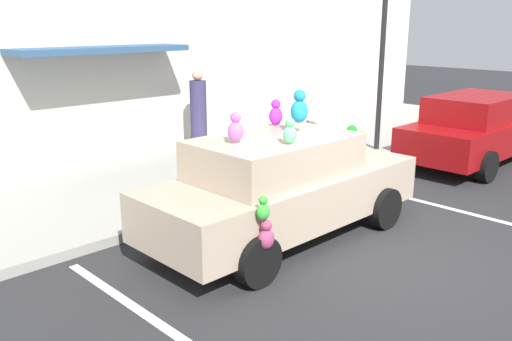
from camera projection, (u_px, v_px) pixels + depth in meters
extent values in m
plane|color=#262628|center=(386.00, 262.00, 7.23)|extent=(60.00, 60.00, 0.00)
cube|color=gray|center=(167.00, 180.00, 10.66)|extent=(24.00, 4.00, 0.15)
cube|color=beige|center=(101.00, 16.00, 11.32)|extent=(24.00, 0.30, 6.40)
cube|color=#2D4E72|center=(100.00, 49.00, 10.86)|extent=(3.60, 1.10, 0.12)
cube|color=silver|center=(419.00, 201.00, 9.68)|extent=(0.12, 3.60, 0.01)
cube|color=silver|center=(150.00, 317.00, 5.87)|extent=(0.12, 3.60, 0.01)
cube|color=tan|center=(285.00, 195.00, 7.92)|extent=(4.42, 1.68, 0.68)
cube|color=tan|center=(274.00, 157.00, 7.60)|extent=(2.30, 1.47, 0.56)
cylinder|color=black|center=(302.00, 185.00, 9.50)|extent=(0.64, 0.22, 0.64)
cylinder|color=black|center=(385.00, 208.00, 8.34)|extent=(0.64, 0.22, 0.64)
cylinder|color=black|center=(175.00, 225.00, 7.66)|extent=(0.64, 0.22, 0.64)
cylinder|color=black|center=(258.00, 261.00, 6.50)|extent=(0.64, 0.22, 0.64)
ellipsoid|color=#14A620|center=(351.00, 143.00, 8.99)|extent=(0.27, 0.22, 0.32)
sphere|color=#14A620|center=(352.00, 130.00, 8.94)|extent=(0.17, 0.17, 0.17)
ellipsoid|color=#57A72C|center=(336.00, 146.00, 8.84)|extent=(0.27, 0.22, 0.31)
sphere|color=#57A72C|center=(337.00, 133.00, 8.78)|extent=(0.17, 0.17, 0.17)
ellipsoid|color=green|center=(263.00, 212.00, 6.30)|extent=(0.18, 0.14, 0.21)
sphere|color=green|center=(263.00, 200.00, 6.26)|extent=(0.11, 0.11, 0.11)
ellipsoid|color=purple|center=(276.00, 116.00, 8.34)|extent=(0.23, 0.19, 0.27)
sphere|color=purple|center=(276.00, 104.00, 8.29)|extent=(0.15, 0.15, 0.15)
ellipsoid|color=brown|center=(247.00, 188.00, 6.79)|extent=(0.16, 0.13, 0.19)
sphere|color=brown|center=(247.00, 179.00, 6.76)|extent=(0.10, 0.10, 0.10)
ellipsoid|color=#D85ED0|center=(236.00, 131.00, 7.11)|extent=(0.23, 0.19, 0.27)
sphere|color=#D85ED0|center=(236.00, 117.00, 7.06)|extent=(0.15, 0.15, 0.15)
ellipsoid|color=#A2BD44|center=(223.00, 164.00, 7.71)|extent=(0.27, 0.22, 0.32)
sphere|color=#A2BD44|center=(223.00, 149.00, 7.65)|extent=(0.17, 0.17, 0.17)
ellipsoid|color=#993A60|center=(266.00, 239.00, 6.40)|extent=(0.21, 0.17, 0.25)
sphere|color=#993A60|center=(266.00, 225.00, 6.36)|extent=(0.14, 0.14, 0.14)
ellipsoid|color=teal|center=(299.00, 111.00, 7.71)|extent=(0.28, 0.23, 0.33)
sphere|color=teal|center=(300.00, 96.00, 7.65)|extent=(0.18, 0.18, 0.18)
ellipsoid|color=#2CAE8E|center=(305.00, 151.00, 8.54)|extent=(0.24, 0.19, 0.28)
sphere|color=#2CAE8E|center=(305.00, 139.00, 8.49)|extent=(0.15, 0.15, 0.15)
ellipsoid|color=olive|center=(361.00, 145.00, 9.05)|extent=(0.21, 0.17, 0.25)
sphere|color=olive|center=(361.00, 135.00, 9.00)|extent=(0.13, 0.13, 0.13)
ellipsoid|color=#62DC8B|center=(290.00, 135.00, 7.07)|extent=(0.20, 0.16, 0.23)
sphere|color=#62DC8B|center=(290.00, 123.00, 7.03)|extent=(0.13, 0.13, 0.13)
cube|color=maroon|center=(478.00, 134.00, 12.15)|extent=(4.49, 1.67, 0.68)
cube|color=maroon|center=(477.00, 108.00, 11.83)|extent=(2.34, 1.47, 0.56)
cylinder|color=black|center=(469.00, 134.00, 13.75)|extent=(0.64, 0.22, 0.64)
cylinder|color=black|center=(412.00, 152.00, 11.88)|extent=(0.64, 0.22, 0.64)
cylinder|color=black|center=(487.00, 167.00, 10.72)|extent=(0.64, 0.22, 0.64)
ellipsoid|color=beige|center=(260.00, 164.00, 10.67)|extent=(0.38, 0.32, 0.48)
sphere|color=beige|center=(260.00, 147.00, 10.58)|extent=(0.27, 0.27, 0.27)
sphere|color=beige|center=(257.00, 143.00, 10.49)|extent=(0.11, 0.11, 0.11)
sphere|color=beige|center=(263.00, 141.00, 10.62)|extent=(0.11, 0.11, 0.11)
cylinder|color=black|center=(381.00, 71.00, 12.47)|extent=(0.12, 0.12, 3.68)
cylinder|color=#363157|center=(199.00, 117.00, 12.40)|extent=(0.38, 0.38, 1.66)
sphere|color=tan|center=(197.00, 75.00, 12.15)|extent=(0.24, 0.24, 0.24)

